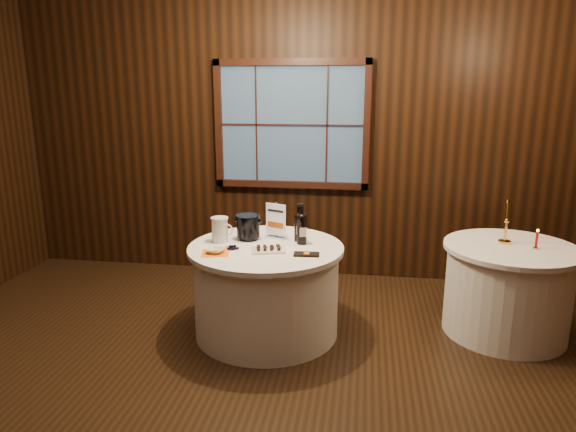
% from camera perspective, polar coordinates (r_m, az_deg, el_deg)
% --- Properties ---
extents(ground, '(6.00, 6.00, 0.00)m').
position_cam_1_polar(ground, '(3.67, -5.50, -19.66)').
color(ground, black).
rests_on(ground, ground).
extents(back_wall, '(6.00, 0.10, 3.00)m').
position_cam_1_polar(back_wall, '(5.51, 0.41, 9.02)').
color(back_wall, black).
rests_on(back_wall, ground).
extents(main_table, '(1.28, 1.28, 0.77)m').
position_cam_1_polar(main_table, '(4.35, -2.42, -8.14)').
color(main_table, white).
rests_on(main_table, ground).
extents(side_table, '(1.08, 1.08, 0.77)m').
position_cam_1_polar(side_table, '(4.72, 23.16, -7.50)').
color(side_table, white).
rests_on(side_table, ground).
extents(sign_stand, '(0.19, 0.15, 0.32)m').
position_cam_1_polar(sign_stand, '(4.40, -1.29, -1.12)').
color(sign_stand, silver).
rests_on(sign_stand, main_table).
extents(port_bottle_left, '(0.08, 0.09, 0.32)m').
position_cam_1_polar(port_bottle_left, '(4.32, 1.20, -1.00)').
color(port_bottle_left, black).
rests_on(port_bottle_left, main_table).
extents(port_bottle_right, '(0.08, 0.10, 0.34)m').
position_cam_1_polar(port_bottle_right, '(4.23, 1.54, -1.18)').
color(port_bottle_right, black).
rests_on(port_bottle_right, main_table).
extents(ice_bucket, '(0.21, 0.21, 0.21)m').
position_cam_1_polar(ice_bucket, '(4.38, -4.46, -1.18)').
color(ice_bucket, black).
rests_on(ice_bucket, main_table).
extents(chocolate_plate, '(0.31, 0.24, 0.04)m').
position_cam_1_polar(chocolate_plate, '(4.09, -2.19, -3.70)').
color(chocolate_plate, silver).
rests_on(chocolate_plate, main_table).
extents(chocolate_box, '(0.20, 0.11, 0.02)m').
position_cam_1_polar(chocolate_box, '(3.99, 2.07, -4.28)').
color(chocolate_box, black).
rests_on(chocolate_box, main_table).
extents(grape_bunch, '(0.15, 0.07, 0.03)m').
position_cam_1_polar(grape_bunch, '(4.13, -6.19, -3.53)').
color(grape_bunch, black).
rests_on(grape_bunch, main_table).
extents(glass_pitcher, '(0.19, 0.15, 0.21)m').
position_cam_1_polar(glass_pitcher, '(4.34, -7.56, -1.49)').
color(glass_pitcher, silver).
rests_on(glass_pitcher, main_table).
extents(orange_napkin, '(0.25, 0.25, 0.00)m').
position_cam_1_polar(orange_napkin, '(4.08, -8.07, -4.07)').
color(orange_napkin, orange).
rests_on(orange_napkin, main_table).
extents(cracker_bowl, '(0.16, 0.16, 0.03)m').
position_cam_1_polar(cracker_bowl, '(4.07, -8.08, -3.82)').
color(cracker_bowl, silver).
rests_on(cracker_bowl, orange_napkin).
extents(brass_candlestick, '(0.11, 0.11, 0.37)m').
position_cam_1_polar(brass_candlestick, '(4.63, 23.07, -1.17)').
color(brass_candlestick, gold).
rests_on(brass_candlestick, side_table).
extents(red_candle, '(0.04, 0.04, 0.16)m').
position_cam_1_polar(red_candle, '(4.58, 25.88, -2.52)').
color(red_candle, gold).
rests_on(red_candle, side_table).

